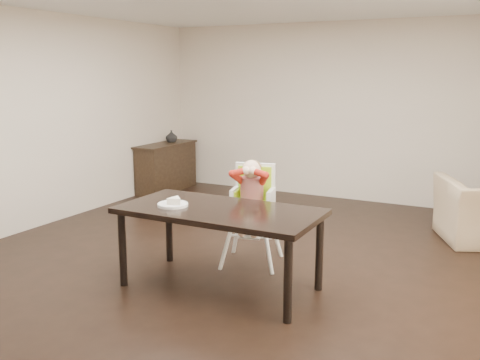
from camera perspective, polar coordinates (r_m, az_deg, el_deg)
name	(u,v)px	position (r m, az deg, el deg)	size (l,w,h in m)	color
ground	(239,270)	(5.44, -0.07, -9.55)	(7.00, 7.00, 0.00)	black
room_walls	(239,82)	(5.08, -0.08, 10.40)	(6.02, 7.02, 2.71)	beige
dining_table	(220,217)	(4.81, -2.18, -3.96)	(1.80, 0.90, 0.75)	black
high_chair	(252,191)	(5.43, 1.34, -1.14)	(0.55, 0.55, 1.08)	white
plate	(174,203)	(4.90, -7.10, -2.46)	(0.32, 0.32, 0.08)	white
sideboard	(166,167)	(8.98, -7.86, 1.39)	(0.44, 1.26, 0.79)	black
vase	(171,137)	(9.04, -7.32, 4.62)	(0.19, 0.20, 0.19)	#99999E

